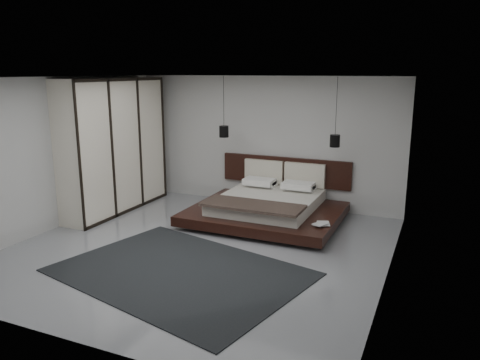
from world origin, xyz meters
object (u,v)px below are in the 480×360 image
at_px(rug, 180,272).
at_px(wardrobe, 114,146).
at_px(pendant_left, 224,131).
at_px(lattice_screen, 137,141).
at_px(bed, 268,206).
at_px(pendant_right, 335,141).

bearing_deg(rug, wardrobe, 141.99).
relative_size(wardrobe, rug, 0.80).
distance_m(pendant_left, wardrobe, 2.31).
relative_size(lattice_screen, bed, 0.91).
relative_size(pendant_right, rug, 0.38).
bearing_deg(rug, pendant_right, 65.96).
xyz_separation_m(pendant_right, wardrobe, (-4.38, -1.07, -0.22)).
bearing_deg(pendant_left, lattice_screen, 177.81).
height_order(wardrobe, rug, wardrobe).
xyz_separation_m(pendant_right, rug, (-1.49, -3.33, -1.59)).
xyz_separation_m(bed, wardrobe, (-3.20, -0.61, 1.09)).
xyz_separation_m(wardrobe, rug, (2.89, -2.26, -1.37)).
height_order(pendant_left, wardrobe, pendant_left).
bearing_deg(lattice_screen, rug, -47.40).
height_order(lattice_screen, rug, lattice_screen).
distance_m(bed, wardrobe, 3.44).
bearing_deg(wardrobe, bed, 10.83).
relative_size(pendant_left, pendant_right, 0.96).
xyz_separation_m(bed, pendant_left, (-1.17, 0.46, 1.36)).
bearing_deg(rug, lattice_screen, 132.60).
height_order(pendant_right, rug, pendant_right).
bearing_deg(wardrobe, lattice_screen, 102.25).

